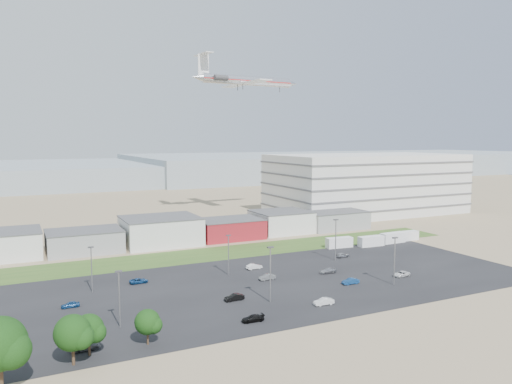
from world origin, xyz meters
TOP-DOWN VIEW (x-y plane):
  - ground at (0.00, 0.00)m, footprint 700.00×700.00m
  - parking_lot at (5.00, 20.00)m, footprint 120.00×50.00m
  - grass_strip at (0.00, 52.00)m, footprint 160.00×16.00m
  - hills_backdrop at (40.00, 315.00)m, footprint 700.00×200.00m
  - building_row at (-17.00, 71.00)m, footprint 170.00×20.00m
  - parking_garage at (90.00, 95.00)m, footprint 80.00×40.00m
  - box_trailer_a at (39.46, 43.35)m, footprint 8.12×3.23m
  - box_trailer_b at (49.02, 40.77)m, footprint 8.05×2.78m
  - box_trailer_c at (58.02, 41.66)m, footprint 8.38×2.96m
  - box_trailer_d at (64.50, 42.54)m, footprint 7.70×2.45m
  - tree_mid at (-38.62, -2.97)m, footprint 5.48×5.48m
  - tree_right at (-36.19, -0.73)m, footprint 4.70×4.70m
  - tree_near at (-27.56, -0.65)m, footprint 4.21×4.21m
  - lightpole_front_l at (-30.01, 8.49)m, footprint 1.14×0.48m
  - lightpole_front_m at (-1.27, 8.93)m, footprint 1.29×0.54m
  - lightpole_front_r at (28.25, 7.38)m, footprint 1.23×0.51m
  - lightpole_back_l at (-31.45, 30.44)m, footprint 1.13×0.47m
  - lightpole_back_m at (-0.98, 30.35)m, footprint 1.11×0.46m
  - lightpole_back_r at (29.55, 31.11)m, footprint 1.27×0.53m
  - airliner at (40.97, 109.55)m, footprint 50.10×35.86m
  - parked_car_0 at (34.32, 11.68)m, footprint 4.39×2.32m
  - parked_car_1 at (20.05, 11.86)m, footprint 3.97×1.52m
  - parked_car_3 at (-8.81, 1.00)m, footprint 4.13×1.92m
  - parked_car_4 at (-7.19, 12.79)m, footprint 4.03×1.59m
  - parked_car_5 at (-36.53, 22.59)m, footprint 3.37×1.38m
  - parked_car_7 at (5.23, 22.79)m, footprint 3.96×1.65m
  - parked_car_8 at (33.24, 32.83)m, footprint 3.83×1.70m
  - parked_car_9 at (-21.33, 32.77)m, footprint 4.12×2.00m
  - parked_car_10 at (-36.54, 1.49)m, footprint 4.57×2.16m
  - parked_car_11 at (6.65, 32.44)m, footprint 4.09×1.74m
  - parked_car_12 at (20.61, 21.41)m, footprint 4.22×1.81m
  - parked_car_13 at (7.15, 2.96)m, footprint 4.05×1.55m

SIDE VIEW (x-z plane):
  - ground at x=0.00m, z-range 0.00..0.00m
  - parking_lot at x=5.00m, z-range 0.00..0.01m
  - grass_strip at x=0.00m, z-range 0.00..0.02m
  - parked_car_9 at x=-21.33m, z-range 0.00..1.13m
  - parked_car_5 at x=-36.53m, z-range 0.00..1.14m
  - parked_car_3 at x=-8.81m, z-range 0.00..1.17m
  - parked_car_0 at x=34.32m, z-range 0.00..1.18m
  - parked_car_12 at x=20.61m, z-range 0.00..1.21m
  - parked_car_7 at x=5.23m, z-range 0.00..1.27m
  - parked_car_8 at x=33.24m, z-range 0.00..1.28m
  - parked_car_10 at x=-36.54m, z-range 0.00..1.29m
  - parked_car_1 at x=20.05m, z-range 0.00..1.29m
  - parked_car_4 at x=-7.19m, z-range 0.00..1.30m
  - parked_car_11 at x=6.65m, z-range 0.00..1.31m
  - parked_car_13 at x=7.15m, z-range 0.00..1.32m
  - box_trailer_d at x=64.50m, z-range 0.00..2.88m
  - box_trailer_a at x=39.46m, z-range 0.00..2.97m
  - box_trailer_b at x=49.02m, z-range 0.00..2.98m
  - box_trailer_c at x=58.02m, z-range 0.00..3.10m
  - tree_near at x=-27.56m, z-range 0.00..6.32m
  - tree_right at x=-36.19m, z-range 0.00..7.05m
  - building_row at x=-17.00m, z-range 0.00..8.00m
  - tree_mid at x=-38.62m, z-range 0.00..8.21m
  - hills_backdrop at x=40.00m, z-range 0.00..9.00m
  - lightpole_back_m at x=-0.98m, z-range 0.00..9.44m
  - lightpole_back_l at x=-31.45m, z-range 0.00..9.60m
  - lightpole_front_l at x=-30.01m, z-range 0.00..9.72m
  - lightpole_front_r at x=28.25m, z-range 0.00..10.47m
  - lightpole_back_r at x=29.55m, z-range 0.00..10.83m
  - lightpole_front_m at x=-1.27m, z-range 0.00..10.93m
  - parking_garage at x=90.00m, z-range 0.00..25.00m
  - airliner at x=40.97m, z-range 47.68..61.88m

